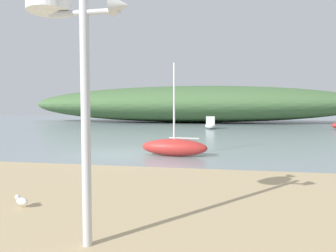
{
  "coord_description": "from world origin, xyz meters",
  "views": [
    {
      "loc": [
        4.38,
        -12.55,
        2.01
      ],
      "look_at": [
        0.84,
        6.59,
        0.84
      ],
      "focal_mm": 32.95,
      "sensor_mm": 36.0,
      "label": 1
    }
  ],
  "objects_px": {
    "motorboat_far_right": "(210,124)",
    "seagull_mid_strand": "(21,200)",
    "sailboat_outer_mooring": "(174,147)",
    "mast_structure": "(60,20)"
  },
  "relations": [
    {
      "from": "sailboat_outer_mooring",
      "to": "motorboat_far_right",
      "type": "xyz_separation_m",
      "value": [
        0.7,
        16.86,
        0.04
      ]
    },
    {
      "from": "sailboat_outer_mooring",
      "to": "seagull_mid_strand",
      "type": "bearing_deg",
      "value": -101.26
    },
    {
      "from": "sailboat_outer_mooring",
      "to": "seagull_mid_strand",
      "type": "xyz_separation_m",
      "value": [
        -1.53,
        -7.69,
        -0.04
      ]
    },
    {
      "from": "sailboat_outer_mooring",
      "to": "mast_structure",
      "type": "bearing_deg",
      "value": -90.13
    },
    {
      "from": "motorboat_far_right",
      "to": "seagull_mid_strand",
      "type": "distance_m",
      "value": 24.65
    },
    {
      "from": "mast_structure",
      "to": "motorboat_far_right",
      "type": "distance_m",
      "value": 25.91
    },
    {
      "from": "mast_structure",
      "to": "seagull_mid_strand",
      "type": "distance_m",
      "value": 3.4
    },
    {
      "from": "mast_structure",
      "to": "sailboat_outer_mooring",
      "type": "distance_m",
      "value": 9.31
    },
    {
      "from": "motorboat_far_right",
      "to": "seagull_mid_strand",
      "type": "bearing_deg",
      "value": -95.18
    },
    {
      "from": "sailboat_outer_mooring",
      "to": "motorboat_far_right",
      "type": "height_order",
      "value": "sailboat_outer_mooring"
    }
  ]
}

